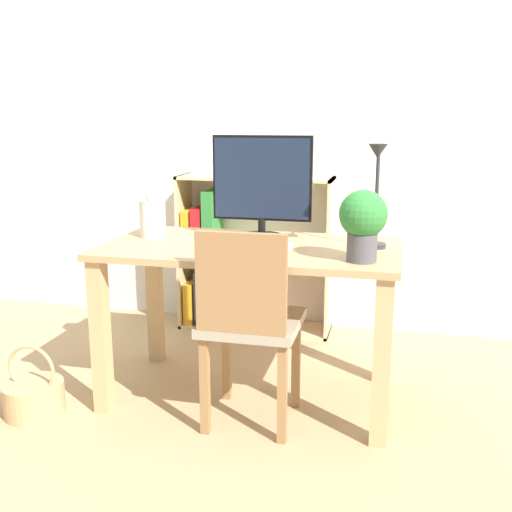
{
  "coord_description": "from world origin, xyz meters",
  "views": [
    {
      "loc": [
        0.63,
        -2.54,
        1.29
      ],
      "look_at": [
        0.0,
        0.1,
        0.66
      ],
      "focal_mm": 42.0,
      "sensor_mm": 36.0,
      "label": 1
    }
  ],
  "objects": [
    {
      "name": "monitor",
      "position": [
        0.01,
        0.18,
        0.99
      ],
      "size": [
        0.47,
        0.19,
        0.48
      ],
      "color": "black",
      "rests_on": "desk"
    },
    {
      "name": "ground_plane",
      "position": [
        0.0,
        0.0,
        0.0
      ],
      "size": [
        10.0,
        10.0,
        0.0
      ],
      "primitive_type": "plane",
      "color": "tan"
    },
    {
      "name": "desk",
      "position": [
        0.0,
        0.0,
        0.59
      ],
      "size": [
        1.32,
        0.72,
        0.73
      ],
      "color": "tan",
      "rests_on": "ground_plane"
    },
    {
      "name": "chair",
      "position": [
        0.06,
        -0.28,
        0.48
      ],
      "size": [
        0.4,
        0.4,
        0.86
      ],
      "rotation": [
        0.0,
        0.0,
        -0.04
      ],
      "color": "#9E937F",
      "rests_on": "ground_plane"
    },
    {
      "name": "potted_plant",
      "position": [
        0.5,
        -0.2,
        0.89
      ],
      "size": [
        0.19,
        0.19,
        0.29
      ],
      "color": "#4C4C51",
      "rests_on": "desk"
    },
    {
      "name": "desk_lamp",
      "position": [
        0.54,
        0.02,
        1.01
      ],
      "size": [
        0.1,
        0.19,
        0.45
      ],
      "color": "#2D2D33",
      "rests_on": "desk"
    },
    {
      "name": "bookshelf",
      "position": [
        -0.37,
        0.91,
        0.42
      ],
      "size": [
        0.93,
        0.28,
        0.95
      ],
      "color": "#D8BC8C",
      "rests_on": "ground_plane"
    },
    {
      "name": "wall_back",
      "position": [
        0.0,
        1.09,
        1.3
      ],
      "size": [
        8.0,
        0.05,
        2.6
      ],
      "color": "silver",
      "rests_on": "ground_plane"
    },
    {
      "name": "basket",
      "position": [
        -0.9,
        -0.4,
        0.08
      ],
      "size": [
        0.26,
        0.26,
        0.32
      ],
      "color": "tan",
      "rests_on": "ground_plane"
    },
    {
      "name": "keyboard",
      "position": [
        0.0,
        -0.03,
        0.74
      ],
      "size": [
        0.38,
        0.11,
        0.02
      ],
      "color": "#B2B2B7",
      "rests_on": "desk"
    },
    {
      "name": "vase",
      "position": [
        -0.5,
        0.07,
        0.83
      ],
      "size": [
        0.12,
        0.12,
        0.23
      ],
      "color": "silver",
      "rests_on": "desk"
    }
  ]
}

